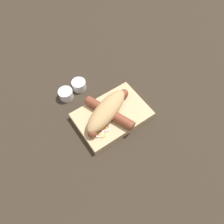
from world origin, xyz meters
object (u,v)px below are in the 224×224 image
(condiment_cup_near, at_px, (79,85))
(condiment_cup_far, at_px, (66,94))
(food_tray, at_px, (112,116))
(bread_roll, at_px, (107,111))
(sausage, at_px, (109,112))

(condiment_cup_near, height_order, condiment_cup_far, same)
(food_tray, xyz_separation_m, condiment_cup_near, (0.03, -0.16, 0.00))
(food_tray, relative_size, condiment_cup_near, 4.67)
(bread_roll, relative_size, condiment_cup_near, 3.93)
(bread_roll, height_order, condiment_cup_near, bread_roll)
(bread_roll, relative_size, sausage, 1.01)
(sausage, bearing_deg, condiment_cup_far, -65.02)
(sausage, height_order, condiment_cup_near, sausage)
(bread_roll, xyz_separation_m, condiment_cup_far, (0.07, -0.15, -0.03))
(sausage, distance_m, condiment_cup_near, 0.16)
(bread_roll, distance_m, condiment_cup_far, 0.17)
(sausage, relative_size, condiment_cup_near, 3.91)
(bread_roll, height_order, sausage, bread_roll)
(sausage, distance_m, condiment_cup_far, 0.17)
(bread_roll, height_order, condiment_cup_far, bread_roll)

